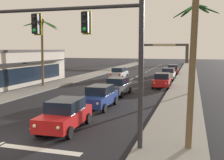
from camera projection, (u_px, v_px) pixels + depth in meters
The scene contains 16 objects.
ground_plane at pixel (7, 140), 13.22m from camera, with size 220.00×220.00×0.00m, color black.
sidewalk_right at pixel (184, 88), 30.02m from camera, with size 3.20×110.00×0.14m, color gray.
sidewalk_left at pixel (58, 83), 34.47m from camera, with size 3.20×110.00×0.14m, color gray.
lane_markings at pixel (118, 88), 31.01m from camera, with size 4.28×85.83×0.01m.
traffic_signal_mast at pixel (68, 36), 12.28m from camera, with size 10.17×0.41×6.88m.
sedan_lead_at_stop_bar at pixel (65, 114), 15.00m from camera, with size 2.10×4.51×1.68m.
sedan_third_in_queue at pixel (100, 96), 20.57m from camera, with size 1.96×4.46×1.68m.
sedan_fifth_in_queue at pixel (118, 86), 26.19m from camera, with size 2.09×4.51×1.68m.
sedan_oncoming_far at pixel (119, 73), 40.47m from camera, with size 2.01×4.47×1.68m.
sedan_parked_nearest_kerb at pixel (162, 80), 31.16m from camera, with size 1.99×4.47×1.68m.
sedan_parked_mid_kerb at pixel (173, 69), 47.25m from camera, with size 2.04×4.49×1.68m.
sedan_parked_far_kerb at pixel (168, 74), 39.13m from camera, with size 1.99×4.47×1.68m.
palm_left_second at pixel (42, 35), 31.42m from camera, with size 4.34×4.29×7.98m.
palm_right_second at pixel (194, 26), 25.37m from camera, with size 4.31×4.18×8.84m.
storefront_strip_left at pixel (8, 67), 33.53m from camera, with size 7.42×18.34×4.33m.
town_gateway_arch at pixel (164, 50), 82.99m from camera, with size 14.64×0.90×5.97m.
Camera 1 is at (8.61, -10.77, 4.49)m, focal length 43.22 mm.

